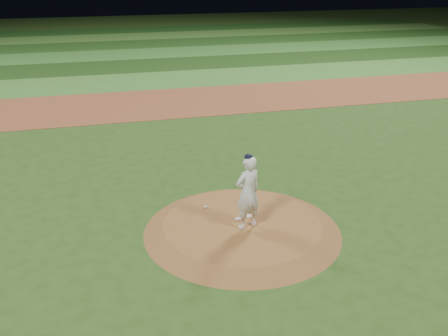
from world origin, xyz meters
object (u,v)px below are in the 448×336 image
object	(u,v)px
pitching_rubber	(244,217)
pitcher_on_mound	(248,192)
pitchers_mound	(242,227)
rosin_bag	(206,207)

from	to	relation	value
pitching_rubber	pitcher_on_mound	size ratio (longest dim) A/B	0.26
pitching_rubber	pitcher_on_mound	distance (m)	1.17
pitchers_mound	pitcher_on_mound	world-z (taller)	pitcher_on_mound
pitchers_mound	pitcher_on_mound	distance (m)	1.21
pitchers_mound	pitching_rubber	size ratio (longest dim) A/B	10.02
rosin_bag	pitching_rubber	bearing A→B (deg)	-43.54
pitching_rubber	rosin_bag	xyz separation A→B (m)	(-0.92, 0.87, 0.02)
rosin_bag	pitchers_mound	bearing A→B (deg)	-55.75
pitching_rubber	pitcher_on_mound	xyz separation A→B (m)	(-0.07, -0.53, 1.04)
pitchers_mound	rosin_bag	world-z (taller)	rosin_bag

